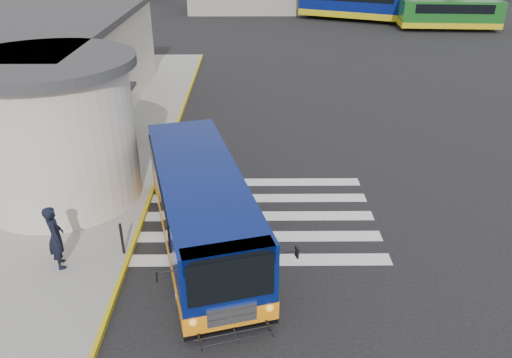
{
  "coord_description": "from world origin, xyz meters",
  "views": [
    {
      "loc": [
        -0.48,
        -14.85,
        8.68
      ],
      "look_at": [
        -0.36,
        -0.5,
        1.23
      ],
      "focal_mm": 35.0,
      "sensor_mm": 36.0,
      "label": 1
    }
  ],
  "objects_px": {
    "transit_bus": "(201,211)",
    "pedestrian_b": "(70,185)",
    "far_bus_a": "(354,2)",
    "pedestrian_a": "(56,237)",
    "bollard": "(122,239)",
    "far_bus_b": "(450,14)"
  },
  "relations": [
    {
      "from": "bollard",
      "to": "transit_bus",
      "type": "bearing_deg",
      "value": 15.76
    },
    {
      "from": "transit_bus",
      "to": "pedestrian_a",
      "type": "distance_m",
      "value": 4.02
    },
    {
      "from": "transit_bus",
      "to": "pedestrian_a",
      "type": "height_order",
      "value": "transit_bus"
    },
    {
      "from": "pedestrian_b",
      "to": "far_bus_a",
      "type": "xyz_separation_m",
      "value": [
        15.79,
        36.07,
        0.64
      ]
    },
    {
      "from": "bollard",
      "to": "far_bus_b",
      "type": "distance_m",
      "value": 39.61
    },
    {
      "from": "transit_bus",
      "to": "pedestrian_b",
      "type": "distance_m",
      "value": 4.76
    },
    {
      "from": "pedestrian_a",
      "to": "bollard",
      "type": "relative_size",
      "value": 1.89
    },
    {
      "from": "far_bus_a",
      "to": "far_bus_b",
      "type": "relative_size",
      "value": 1.21
    },
    {
      "from": "far_bus_a",
      "to": "far_bus_b",
      "type": "bearing_deg",
      "value": -98.5
    },
    {
      "from": "far_bus_a",
      "to": "pedestrian_b",
      "type": "bearing_deg",
      "value": -178.4
    },
    {
      "from": "pedestrian_a",
      "to": "bollard",
      "type": "xyz_separation_m",
      "value": [
        1.61,
        0.55,
        -0.44
      ]
    },
    {
      "from": "transit_bus",
      "to": "pedestrian_a",
      "type": "bearing_deg",
      "value": -177.63
    },
    {
      "from": "transit_bus",
      "to": "far_bus_b",
      "type": "xyz_separation_m",
      "value": [
        18.91,
        32.85,
        0.27
      ]
    },
    {
      "from": "far_bus_a",
      "to": "transit_bus",
      "type": "bearing_deg",
      "value": -171.5
    },
    {
      "from": "pedestrian_b",
      "to": "far_bus_b",
      "type": "height_order",
      "value": "far_bus_b"
    },
    {
      "from": "far_bus_a",
      "to": "far_bus_b",
      "type": "height_order",
      "value": "far_bus_a"
    },
    {
      "from": "far_bus_b",
      "to": "far_bus_a",
      "type": "bearing_deg",
      "value": 60.48
    },
    {
      "from": "pedestrian_a",
      "to": "pedestrian_b",
      "type": "bearing_deg",
      "value": -16.35
    },
    {
      "from": "bollard",
      "to": "pedestrian_b",
      "type": "bearing_deg",
      "value": 131.67
    },
    {
      "from": "transit_bus",
      "to": "far_bus_a",
      "type": "xyz_separation_m",
      "value": [
        11.39,
        37.87,
        0.56
      ]
    },
    {
      "from": "pedestrian_a",
      "to": "far_bus_b",
      "type": "relative_size",
      "value": 0.21
    },
    {
      "from": "transit_bus",
      "to": "bollard",
      "type": "relative_size",
      "value": 8.99
    }
  ]
}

